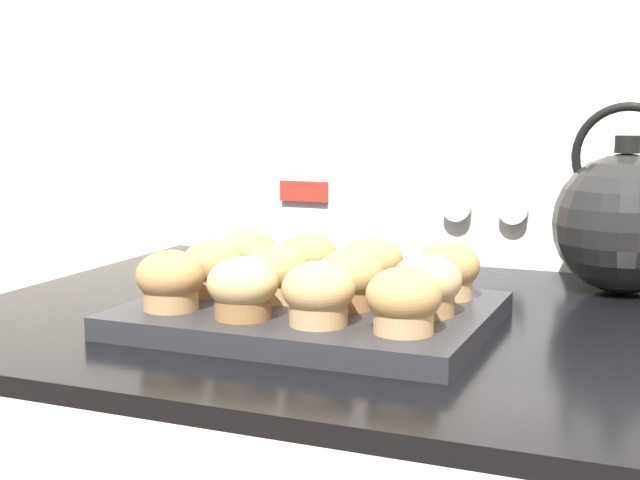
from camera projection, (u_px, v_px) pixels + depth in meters
wall_back at (437, 36)px, 1.26m from camera, size 8.00×0.05×2.40m
control_panel at (425, 203)px, 1.25m from camera, size 0.76×0.07×0.16m
muffin_pan at (312, 315)px, 0.88m from camera, size 0.34×0.27×0.02m
muffin_r0_c0 at (170, 281)px, 0.85m from camera, size 0.07×0.07×0.06m
muffin_r0_c1 at (243, 288)px, 0.82m from camera, size 0.07×0.07×0.06m
muffin_r0_c2 at (318, 294)px, 0.79m from camera, size 0.07×0.07×0.06m
muffin_r0_c3 at (404, 301)px, 0.76m from camera, size 0.07×0.07×0.06m
muffin_r1_c0 at (214, 268)px, 0.92m from camera, size 0.07×0.07×0.06m
muffin_r1_c1 at (277, 273)px, 0.89m from camera, size 0.07×0.07×0.06m
muffin_r1_c2 at (350, 279)px, 0.86m from camera, size 0.07×0.07×0.06m
muffin_r1_c3 at (427, 285)px, 0.83m from camera, size 0.07×0.07×0.06m
muffin_r2_c0 at (248, 256)px, 0.99m from camera, size 0.07×0.07×0.06m
muffin_r2_c1 at (308, 261)px, 0.96m from camera, size 0.07×0.07×0.06m
muffin_r2_c2 at (372, 266)px, 0.93m from camera, size 0.07×0.07×0.06m
muffin_r2_c3 at (447, 271)px, 0.90m from camera, size 0.07×0.07×0.06m
tea_kettle at (625, 221)px, 1.02m from camera, size 0.19×0.16×0.22m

